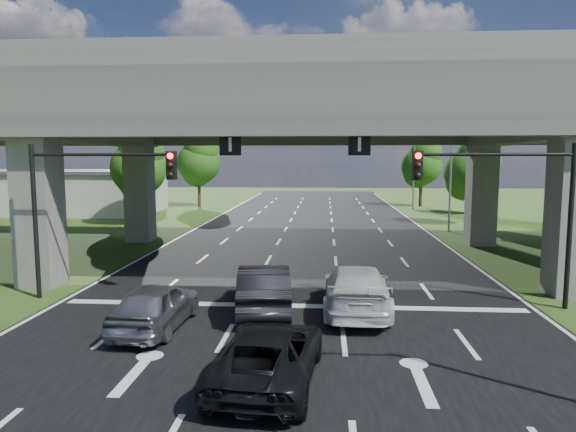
# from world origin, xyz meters

# --- Properties ---
(ground) EXTENTS (160.00, 160.00, 0.00)m
(ground) POSITION_xyz_m (0.00, 0.00, 0.00)
(ground) COLOR #2F4E19
(ground) RESTS_ON ground
(road) EXTENTS (18.00, 120.00, 0.03)m
(road) POSITION_xyz_m (0.00, 10.00, 0.01)
(road) COLOR black
(road) RESTS_ON ground
(overpass) EXTENTS (80.00, 15.00, 10.00)m
(overpass) POSITION_xyz_m (0.00, 12.00, 7.92)
(overpass) COLOR #3D3B38
(overpass) RESTS_ON ground
(warehouse) EXTENTS (20.00, 10.00, 4.00)m
(warehouse) POSITION_xyz_m (-26.00, 35.00, 2.00)
(warehouse) COLOR #9E9E99
(warehouse) RESTS_ON ground
(signal_right) EXTENTS (5.76, 0.54, 6.00)m
(signal_right) POSITION_xyz_m (7.82, 3.94, 4.19)
(signal_right) COLOR black
(signal_right) RESTS_ON ground
(signal_left) EXTENTS (5.76, 0.54, 6.00)m
(signal_left) POSITION_xyz_m (-7.82, 3.94, 4.19)
(signal_left) COLOR black
(signal_left) RESTS_ON ground
(streetlight_far) EXTENTS (3.38, 0.25, 10.00)m
(streetlight_far) POSITION_xyz_m (10.10, 24.00, 5.85)
(streetlight_far) COLOR gray
(streetlight_far) RESTS_ON ground
(streetlight_beyond) EXTENTS (3.38, 0.25, 10.00)m
(streetlight_beyond) POSITION_xyz_m (10.10, 40.00, 5.85)
(streetlight_beyond) COLOR gray
(streetlight_beyond) RESTS_ON ground
(tree_left_near) EXTENTS (4.50, 4.50, 7.80)m
(tree_left_near) POSITION_xyz_m (-13.95, 26.00, 4.82)
(tree_left_near) COLOR black
(tree_left_near) RESTS_ON ground
(tree_left_mid) EXTENTS (3.91, 3.90, 6.76)m
(tree_left_mid) POSITION_xyz_m (-16.95, 34.00, 4.17)
(tree_left_mid) COLOR black
(tree_left_mid) RESTS_ON ground
(tree_left_far) EXTENTS (4.80, 4.80, 8.32)m
(tree_left_far) POSITION_xyz_m (-12.95, 42.00, 5.14)
(tree_left_far) COLOR black
(tree_left_far) RESTS_ON ground
(tree_right_near) EXTENTS (4.20, 4.20, 7.28)m
(tree_right_near) POSITION_xyz_m (13.05, 28.00, 4.50)
(tree_right_near) COLOR black
(tree_right_near) RESTS_ON ground
(tree_right_mid) EXTENTS (3.91, 3.90, 6.76)m
(tree_right_mid) POSITION_xyz_m (16.05, 36.00, 4.17)
(tree_right_mid) COLOR black
(tree_right_mid) RESTS_ON ground
(tree_right_far) EXTENTS (4.50, 4.50, 7.80)m
(tree_right_far) POSITION_xyz_m (12.05, 44.00, 4.82)
(tree_right_far) COLOR black
(tree_right_far) RESTS_ON ground
(car_silver) EXTENTS (2.01, 4.54, 1.52)m
(car_silver) POSITION_xyz_m (-4.14, 0.62, 0.79)
(car_silver) COLOR #94959B
(car_silver) RESTS_ON road
(car_dark) EXTENTS (2.34, 5.26, 1.68)m
(car_dark) POSITION_xyz_m (-0.94, 2.80, 0.87)
(car_dark) COLOR black
(car_dark) RESTS_ON road
(car_white) EXTENTS (2.44, 5.71, 1.64)m
(car_white) POSITION_xyz_m (2.35, 3.00, 0.85)
(car_white) COLOR silver
(car_white) RESTS_ON road
(car_trailing) EXTENTS (2.70, 5.15, 1.38)m
(car_trailing) POSITION_xyz_m (-0.13, -2.99, 0.72)
(car_trailing) COLOR black
(car_trailing) RESTS_ON road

